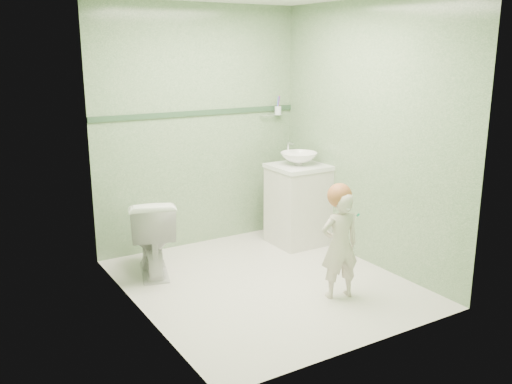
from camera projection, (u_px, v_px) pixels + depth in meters
ground at (265, 283)px, 4.83m from camera, size 2.50×2.50×0.00m
room_shell at (266, 146)px, 4.54m from camera, size 2.50×2.54×2.40m
trim_stripe at (199, 113)px, 5.52m from camera, size 2.20×0.02×0.05m
vanity at (298, 206)px, 5.74m from camera, size 0.52×0.50×0.80m
counter at (299, 167)px, 5.63m from camera, size 0.54×0.52×0.04m
basin at (299, 159)px, 5.61m from camera, size 0.37×0.37×0.13m
faucet at (289, 148)px, 5.75m from camera, size 0.03×0.13×0.18m
cup_holder at (277, 110)px, 5.93m from camera, size 0.26×0.07×0.21m
toilet at (152, 235)px, 4.97m from camera, size 0.58×0.78×0.71m
toddler at (340, 245)px, 4.46m from camera, size 0.36×0.28×0.88m
hair_cap at (340, 195)px, 4.38m from camera, size 0.20×0.20×0.20m
teal_toothbrush at (357, 214)px, 4.30m from camera, size 0.11×0.14×0.08m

